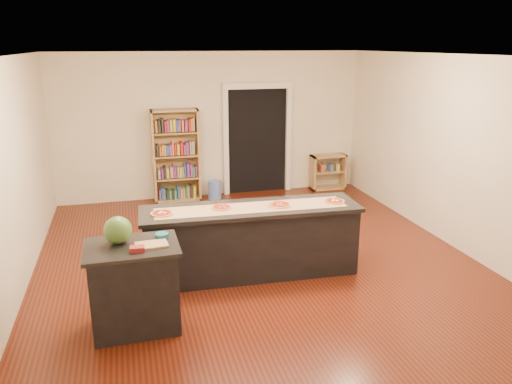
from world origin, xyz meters
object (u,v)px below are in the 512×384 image
object	(u,v)px
bookshelf	(176,156)
watermelon	(118,230)
kitchen_island	(251,240)
low_shelf	(328,172)
waste_bin	(215,190)
side_counter	(134,287)

from	to	relation	value
bookshelf	watermelon	world-z (taller)	bookshelf
kitchen_island	low_shelf	bearing A→B (deg)	56.31
watermelon	kitchen_island	bearing A→B (deg)	27.40
kitchen_island	bookshelf	xyz separation A→B (m)	(-0.57, 3.50, 0.42)
waste_bin	bookshelf	bearing A→B (deg)	171.42
waste_bin	watermelon	size ratio (longest dim) A/B	1.31
bookshelf	waste_bin	size ratio (longest dim) A/B	4.70
waste_bin	low_shelf	bearing A→B (deg)	2.58
kitchen_island	waste_bin	distance (m)	3.40
waste_bin	side_counter	bearing A→B (deg)	-110.84
low_shelf	watermelon	world-z (taller)	watermelon
watermelon	bookshelf	bearing A→B (deg)	76.23
kitchen_island	watermelon	bearing A→B (deg)	-150.05
watermelon	waste_bin	bearing A→B (deg)	67.26
bookshelf	waste_bin	distance (m)	1.00
low_shelf	watermelon	size ratio (longest dim) A/B	2.52
waste_bin	watermelon	xyz separation A→B (m)	(-1.78, -4.24, 0.91)
low_shelf	waste_bin	bearing A→B (deg)	-177.42
bookshelf	low_shelf	bearing A→B (deg)	0.03
low_shelf	kitchen_island	bearing A→B (deg)	-126.24
low_shelf	waste_bin	size ratio (longest dim) A/B	1.93
side_counter	low_shelf	distance (m)	6.04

